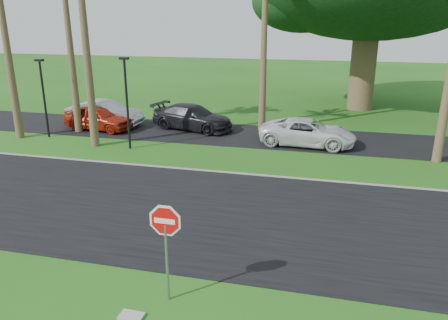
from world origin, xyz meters
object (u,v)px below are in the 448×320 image
car_minivan (308,133)px  car_red (99,118)px  car_silver (105,114)px  car_dark (193,117)px  stop_sign_near (166,233)px

car_minivan → car_red: bearing=92.1°
car_silver → car_minivan: (12.55, -1.39, -0.08)m
car_red → car_dark: car_dark is taller
car_red → car_minivan: bearing=-83.3°
car_red → car_minivan: size_ratio=0.86×
car_minivan → car_dark: bearing=79.1°
car_red → car_minivan: (12.40, -0.36, -0.04)m
car_dark → car_red: bearing=119.1°
car_silver → car_dark: bearing=-85.7°
car_red → stop_sign_near: bearing=-137.3°
stop_sign_near → car_minivan: bearing=80.5°
car_silver → car_minivan: size_ratio=0.94×
car_red → car_silver: bearing=16.8°
car_red → car_minivan: car_red is taller
car_dark → car_silver: bearing=108.5°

